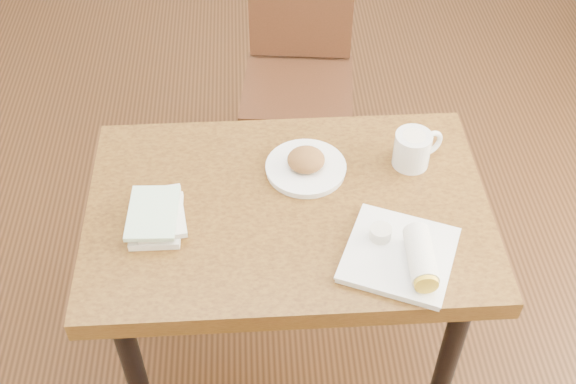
{
  "coord_description": "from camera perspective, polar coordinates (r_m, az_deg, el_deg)",
  "views": [
    {
      "loc": [
        -0.08,
        -1.35,
        2.19
      ],
      "look_at": [
        0.0,
        0.0,
        0.8
      ],
      "focal_mm": 45.0,
      "sensor_mm": 36.0,
      "label": 1
    }
  ],
  "objects": [
    {
      "name": "ground",
      "position": [
        2.58,
        0.0,
        -12.61
      ],
      "size": [
        4.0,
        5.0,
        0.01
      ],
      "primitive_type": "cube",
      "color": "#472814",
      "rests_on": "ground"
    },
    {
      "name": "plate_burrito",
      "position": [
        1.85,
        9.27,
        -4.93
      ],
      "size": [
        0.35,
        0.35,
        0.09
      ],
      "color": "white",
      "rests_on": "table"
    },
    {
      "name": "chair_far",
      "position": [
        2.84,
        0.88,
        10.37
      ],
      "size": [
        0.47,
        0.47,
        0.95
      ],
      "color": "#3E1F11",
      "rests_on": "ground"
    },
    {
      "name": "table",
      "position": [
        2.04,
        0.0,
        -2.82
      ],
      "size": [
        1.1,
        0.73,
        0.75
      ],
      "color": "brown",
      "rests_on": "ground"
    },
    {
      "name": "book_stack",
      "position": [
        1.94,
        -10.34,
        -1.88
      ],
      "size": [
        0.16,
        0.21,
        0.05
      ],
      "color": "white",
      "rests_on": "table"
    },
    {
      "name": "plate_scone",
      "position": [
        2.05,
        1.43,
        2.15
      ],
      "size": [
        0.23,
        0.23,
        0.07
      ],
      "color": "white",
      "rests_on": "table"
    },
    {
      "name": "coffee_mug",
      "position": [
        2.09,
        9.9,
        3.42
      ],
      "size": [
        0.15,
        0.11,
        0.11
      ],
      "color": "white",
      "rests_on": "table"
    }
  ]
}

